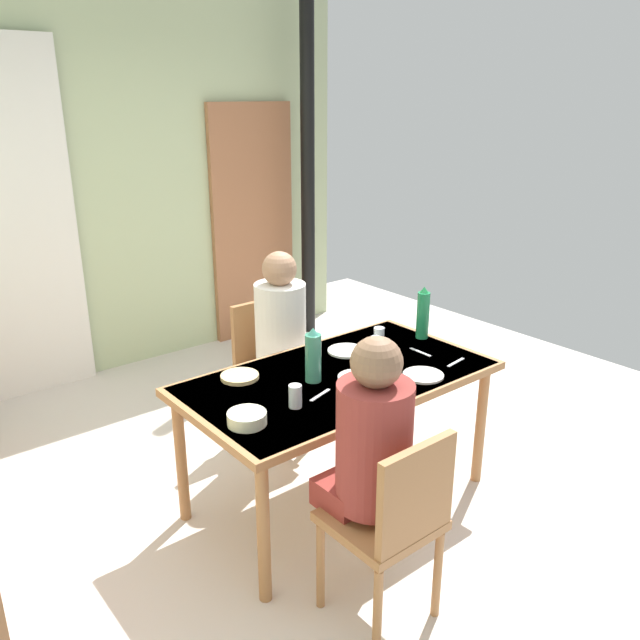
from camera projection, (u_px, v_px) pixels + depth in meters
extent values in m
plane|color=beige|center=(295.00, 509.00, 3.37)|extent=(6.33, 6.33, 0.00)
cube|color=#B3C294|center=(91.00, 182.00, 4.66)|extent=(4.39, 0.10, 2.90)
cube|color=#9E6340|center=(253.00, 223.00, 5.55)|extent=(0.80, 0.05, 2.00)
cylinder|color=black|center=(308.00, 170.00, 5.44)|extent=(0.12, 0.12, 2.90)
cube|color=white|center=(8.00, 227.00, 4.29)|extent=(0.90, 0.03, 2.44)
cube|color=#A16C40|center=(339.00, 378.00, 3.23)|extent=(1.58, 0.86, 0.04)
cube|color=#E5AD8B|center=(339.00, 375.00, 3.22)|extent=(1.51, 0.83, 0.00)
cylinder|color=#A16C40|center=(263.00, 532.00, 2.66)|extent=(0.06, 0.06, 0.69)
cylinder|color=#A16C40|center=(480.00, 425.00, 3.51)|extent=(0.06, 0.06, 0.69)
cylinder|color=#A16C40|center=(181.00, 459.00, 3.19)|extent=(0.06, 0.06, 0.69)
cylinder|color=#A16C40|center=(387.00, 382.00, 4.04)|extent=(0.06, 0.06, 0.69)
cube|color=#A16C40|center=(380.00, 520.00, 2.56)|extent=(0.40, 0.40, 0.04)
cube|color=#A16C40|center=(416.00, 496.00, 2.36)|extent=(0.38, 0.04, 0.42)
cylinder|color=#A16C40|center=(321.00, 566.00, 2.67)|extent=(0.04, 0.04, 0.41)
cylinder|color=#A16C40|center=(379.00, 533.00, 2.87)|extent=(0.04, 0.04, 0.41)
cylinder|color=#A16C40|center=(377.00, 615.00, 2.42)|extent=(0.04, 0.04, 0.41)
cylinder|color=#A16C40|center=(437.00, 574.00, 2.62)|extent=(0.04, 0.04, 0.41)
cube|color=#A16C40|center=(277.00, 374.00, 3.90)|extent=(0.40, 0.40, 0.04)
cube|color=#A16C40|center=(259.00, 333.00, 3.96)|extent=(0.38, 0.04, 0.42)
cylinder|color=#A16C40|center=(316.00, 411.00, 3.96)|extent=(0.04, 0.04, 0.41)
cylinder|color=#A16C40|center=(271.00, 428.00, 3.76)|extent=(0.04, 0.04, 0.41)
cylinder|color=#A16C40|center=(284.00, 393.00, 4.21)|extent=(0.04, 0.04, 0.41)
cylinder|color=#A16C40|center=(240.00, 408.00, 4.01)|extent=(0.04, 0.04, 0.41)
cube|color=maroon|center=(354.00, 489.00, 2.66)|extent=(0.30, 0.22, 0.12)
cylinder|color=maroon|center=(374.00, 445.00, 2.49)|extent=(0.30, 0.30, 0.52)
sphere|color=#846047|center=(377.00, 362.00, 2.37)|extent=(0.20, 0.20, 0.20)
cube|color=white|center=(292.00, 373.00, 3.77)|extent=(0.30, 0.22, 0.12)
cylinder|color=silver|center=(281.00, 326.00, 3.76)|extent=(0.30, 0.30, 0.52)
sphere|color=#A87A5B|center=(279.00, 269.00, 3.64)|extent=(0.20, 0.20, 0.20)
cylinder|color=#3F8D6F|center=(313.00, 358.00, 3.11)|extent=(0.08, 0.08, 0.24)
cone|color=teal|center=(313.00, 331.00, 3.06)|extent=(0.06, 0.06, 0.04)
cylinder|color=#1F834C|center=(423.00, 315.00, 3.66)|extent=(0.07, 0.07, 0.27)
cone|color=#1C8342|center=(424.00, 290.00, 3.61)|extent=(0.05, 0.05, 0.04)
cylinder|color=#E4E7C3|center=(247.00, 418.00, 2.73)|extent=(0.17, 0.17, 0.05)
cylinder|color=white|center=(357.00, 378.00, 3.17)|extent=(0.19, 0.19, 0.01)
cylinder|color=white|center=(423.00, 375.00, 3.20)|extent=(0.20, 0.20, 0.01)
cylinder|color=white|center=(347.00, 351.00, 3.50)|extent=(0.21, 0.21, 0.01)
cylinder|color=silver|center=(295.00, 396.00, 2.87)|extent=(0.06, 0.06, 0.11)
cylinder|color=silver|center=(376.00, 344.00, 3.49)|extent=(0.06, 0.06, 0.09)
cylinder|color=silver|center=(379.00, 336.00, 3.59)|extent=(0.06, 0.06, 0.10)
cylinder|color=#DBB77A|center=(240.00, 376.00, 3.17)|extent=(0.19, 0.19, 0.02)
cube|color=silver|center=(420.00, 352.00, 3.49)|extent=(0.02, 0.15, 0.00)
cube|color=silver|center=(320.00, 395.00, 3.00)|extent=(0.15, 0.06, 0.00)
cube|color=silver|center=(456.00, 362.00, 3.36)|extent=(0.15, 0.04, 0.00)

